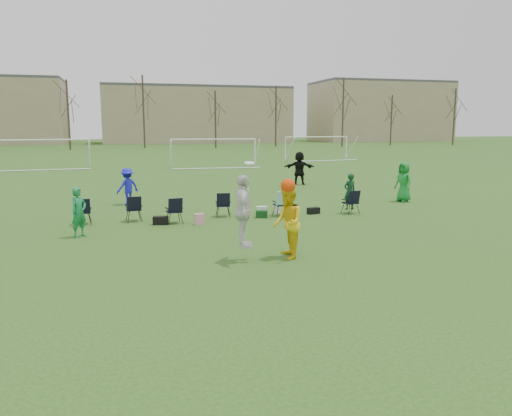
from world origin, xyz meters
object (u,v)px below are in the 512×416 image
object	(u,v)px
fielder_black	(299,168)
goal_mid	(214,145)
fielder_green_near	(79,212)
goal_left	(43,146)
center_contest	(269,217)
goal_right	(317,142)
fielder_green_far	(404,182)
fielder_blue	(128,186)

from	to	relation	value
fielder_black	goal_mid	distance (m)	14.50
fielder_black	goal_mid	size ratio (longest dim) A/B	0.27
fielder_green_near	goal_left	xyz separation A→B (m)	(-4.83, 28.07, 1.11)
goal_left	center_contest	bearing A→B (deg)	-77.86
fielder_green_near	goal_left	bearing A→B (deg)	52.11
goal_left	goal_right	size ratio (longest dim) A/B	1.01
fielder_green_near	fielder_black	bearing A→B (deg)	-2.70
fielder_green_far	center_contest	xyz separation A→B (m)	(-9.12, -8.27, 0.22)
goal_mid	fielder_blue	bearing A→B (deg)	-107.12
goal_left	goal_right	world-z (taller)	same
fielder_black	center_contest	xyz separation A→B (m)	(-6.73, -16.08, 0.15)
fielder_green_near	goal_right	bearing A→B (deg)	8.91
fielder_green_far	goal_mid	distance (m)	22.63
center_contest	goal_right	bearing A→B (deg)	66.17
center_contest	fielder_black	bearing A→B (deg)	67.29
fielder_green_near	goal_right	size ratio (longest dim) A/B	0.22
fielder_green_far	center_contest	distance (m)	12.32
fielder_black	goal_right	distance (m)	22.28
goal_mid	center_contest	bearing A→B (deg)	-93.59
goal_left	goal_mid	bearing A→B (deg)	-13.13
fielder_green_near	fielder_blue	distance (m)	6.72
fielder_green_far	goal_mid	xyz separation A→B (m)	(-5.08, 22.03, 0.99)
fielder_green_far	goal_right	distance (m)	28.89
fielder_black	goal_mid	xyz separation A→B (m)	(-2.70, 14.22, 0.92)
center_contest	goal_right	distance (m)	39.69
goal_right	fielder_blue	bearing A→B (deg)	-135.43
fielder_black	goal_mid	world-z (taller)	goal_mid
fielder_green_near	center_contest	distance (m)	6.67
fielder_green_near	goal_mid	world-z (taller)	goal_mid
fielder_blue	fielder_black	size ratio (longest dim) A/B	0.83
fielder_green_near	fielder_black	world-z (taller)	fielder_black
fielder_black	center_contest	distance (m)	17.44
center_contest	fielder_green_far	bearing A→B (deg)	42.22
fielder_green_far	center_contest	world-z (taller)	center_contest
fielder_black	goal_right	bearing A→B (deg)	-99.15
fielder_green_near	goal_left	world-z (taller)	goal_left
fielder_green_near	goal_left	size ratio (longest dim) A/B	0.22
goal_mid	goal_right	world-z (taller)	same
goal_mid	fielder_green_far	bearing A→B (deg)	-73.00
center_contest	goal_right	xyz separation A→B (m)	(16.04, 36.30, 0.77)
fielder_blue	center_contest	world-z (taller)	center_contest
fielder_black	goal_left	world-z (taller)	goal_left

